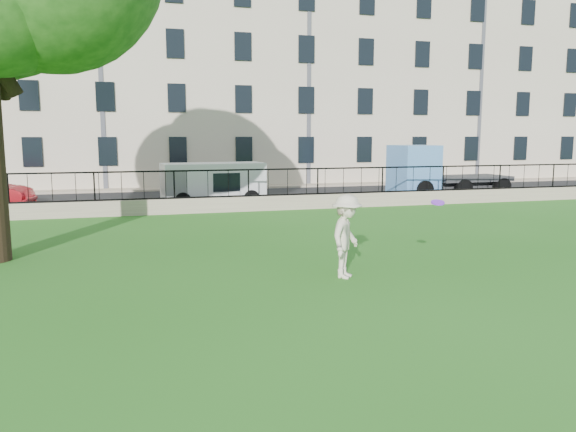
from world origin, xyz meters
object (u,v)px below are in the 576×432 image
object	(u,v)px
frisbee	(438,202)
white_van	(213,184)
man	(347,236)
blue_truck	(449,170)

from	to	relation	value
frisbee	white_van	size ratio (longest dim) A/B	0.06
man	blue_truck	xyz separation A→B (m)	(11.42, 14.49, 0.38)
frisbee	blue_truck	xyz separation A→B (m)	(9.95, 15.71, -0.46)
white_van	blue_truck	distance (m)	12.38
man	white_van	distance (m)	13.73
man	white_van	bearing A→B (deg)	42.87
white_van	blue_truck	xyz separation A→B (m)	(12.35, 0.79, 0.36)
blue_truck	frisbee	bearing A→B (deg)	-126.00
white_van	blue_truck	bearing A→B (deg)	-0.95
frisbee	white_van	xyz separation A→B (m)	(-2.41, 14.92, -0.82)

